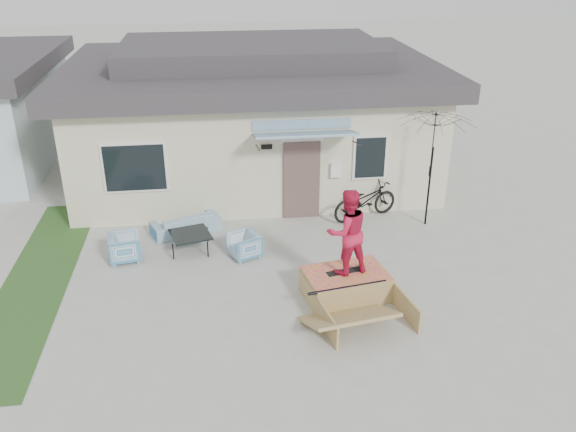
{
  "coord_description": "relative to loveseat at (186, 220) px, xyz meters",
  "views": [
    {
      "loc": [
        -1.2,
        -9.86,
        6.81
      ],
      "look_at": [
        0.3,
        1.8,
        1.3
      ],
      "focal_mm": 37.27,
      "sensor_mm": 36.0,
      "label": 1
    }
  ],
  "objects": [
    {
      "name": "skate_ramp",
      "position": [
        3.37,
        -3.46,
        -0.06
      ],
      "size": [
        2.0,
        2.45,
        0.55
      ],
      "primitive_type": null,
      "rotation": [
        0.0,
        0.0,
        0.17
      ],
      "color": "#9A7F4B",
      "rests_on": "ground"
    },
    {
      "name": "armchair_right",
      "position": [
        1.39,
        -1.48,
        -0.0
      ],
      "size": [
        0.81,
        0.83,
        0.66
      ],
      "primitive_type": "imported",
      "rotation": [
        0.0,
        0.0,
        -1.17
      ],
      "color": "teal",
      "rests_on": "ground"
    },
    {
      "name": "bicycle",
      "position": [
        4.69,
        0.24,
        0.28
      ],
      "size": [
        2.04,
        1.32,
        1.23
      ],
      "primitive_type": "imported",
      "rotation": [
        0.0,
        0.0,
        1.94
      ],
      "color": "black",
      "rests_on": "ground"
    },
    {
      "name": "ground",
      "position": [
        2.03,
        -3.95,
        -0.33
      ],
      "size": [
        90.0,
        90.0,
        0.0
      ],
      "primitive_type": "plane",
      "color": "#A1A199",
      "rests_on": "ground"
    },
    {
      "name": "armchair_left",
      "position": [
        -1.35,
        -1.28,
        0.02
      ],
      "size": [
        0.75,
        0.79,
        0.72
      ],
      "primitive_type": "imported",
      "rotation": [
        0.0,
        0.0,
        1.73
      ],
      "color": "teal",
      "rests_on": "ground"
    },
    {
      "name": "skater",
      "position": [
        3.36,
        -3.41,
        1.17
      ],
      "size": [
        1.02,
        0.88,
        1.81
      ],
      "primitive_type": "imported",
      "rotation": [
        0.0,
        0.0,
        3.39
      ],
      "color": "#C91B41",
      "rests_on": "skateboard"
    },
    {
      "name": "house",
      "position": [
        2.03,
        4.04,
        1.61
      ],
      "size": [
        10.8,
        8.49,
        4.1
      ],
      "color": "beige",
      "rests_on": "ground"
    },
    {
      "name": "coffee_table",
      "position": [
        0.14,
        -1.0,
        -0.12
      ],
      "size": [
        1.09,
        1.09,
        0.44
      ],
      "primitive_type": "cube",
      "rotation": [
        0.0,
        0.0,
        0.27
      ],
      "color": "black",
      "rests_on": "ground"
    },
    {
      "name": "patio_umbrella",
      "position": [
        6.18,
        -0.33,
        1.41
      ],
      "size": [
        2.02,
        1.88,
        2.2
      ],
      "color": "black",
      "rests_on": "ground"
    },
    {
      "name": "skateboard",
      "position": [
        3.36,
        -3.41,
        0.24
      ],
      "size": [
        0.83,
        0.37,
        0.05
      ],
      "primitive_type": "cube",
      "rotation": [
        0.0,
        0.0,
        0.21
      ],
      "color": "black",
      "rests_on": "skate_ramp"
    },
    {
      "name": "grass_strip",
      "position": [
        -3.17,
        -1.95,
        -0.33
      ],
      "size": [
        1.4,
        8.0,
        0.01
      ],
      "primitive_type": "cube",
      "color": "#24481D",
      "rests_on": "ground"
    },
    {
      "name": "loveseat",
      "position": [
        0.0,
        0.0,
        0.0
      ],
      "size": [
        1.78,
        1.09,
        0.67
      ],
      "primitive_type": "imported",
      "rotation": [
        0.0,
        0.0,
        3.51
      ],
      "color": "teal",
      "rests_on": "ground"
    }
  ]
}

